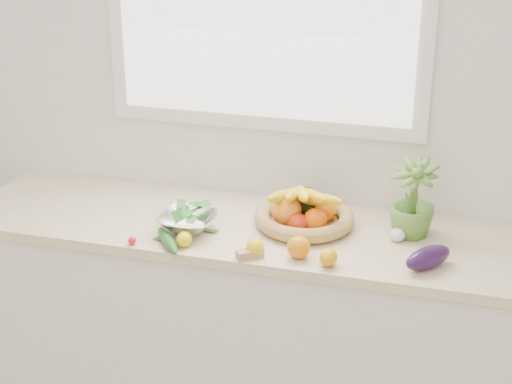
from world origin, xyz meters
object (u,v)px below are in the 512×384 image
(cucumber, at_px, (168,241))
(colander_with_spinach, at_px, (188,217))
(apple, at_px, (298,224))
(eggplant, at_px, (428,258))
(fruit_basket, at_px, (304,212))
(potted_herb, at_px, (412,200))

(cucumber, bearing_deg, colander_with_spinach, 76.73)
(apple, bearing_deg, cucumber, -152.87)
(apple, relative_size, eggplant, 0.42)
(eggplant, distance_m, fruit_basket, 0.54)
(potted_herb, distance_m, colander_with_spinach, 0.85)
(eggplant, bearing_deg, fruit_basket, 155.94)
(eggplant, height_order, cucumber, eggplant)
(apple, height_order, fruit_basket, fruit_basket)
(cucumber, xyz_separation_m, colander_with_spinach, (0.03, 0.13, 0.04))
(apple, xyz_separation_m, eggplant, (0.49, -0.14, -0.00))
(fruit_basket, xyz_separation_m, colander_with_spinach, (-0.41, -0.17, 0.00))
(colander_with_spinach, bearing_deg, potted_herb, 14.04)
(potted_herb, xyz_separation_m, fruit_basket, (-0.41, -0.03, -0.09))
(fruit_basket, relative_size, colander_with_spinach, 2.21)
(apple, xyz_separation_m, potted_herb, (0.41, 0.11, 0.10))
(cucumber, distance_m, colander_with_spinach, 0.14)
(eggplant, bearing_deg, colander_with_spinach, 177.07)
(potted_herb, relative_size, fruit_basket, 0.63)
(apple, distance_m, potted_herb, 0.44)
(eggplant, xyz_separation_m, cucumber, (-0.93, -0.09, -0.02))
(cucumber, height_order, potted_herb, potted_herb)
(potted_herb, bearing_deg, cucumber, -158.39)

